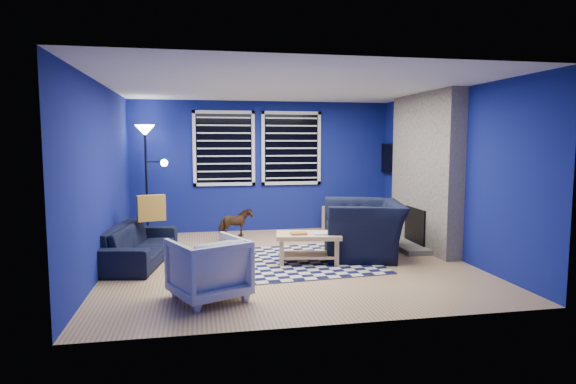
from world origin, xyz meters
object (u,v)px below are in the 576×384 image
(armchair_bent, at_px, (209,268))
(coffee_table, at_px, (308,242))
(tv, at_px, (392,159))
(sofa, at_px, (139,244))
(rocking_horse, at_px, (235,223))
(floor_lamp, at_px, (147,146))
(cabinet, at_px, (339,218))
(armchair_big, at_px, (363,229))

(armchair_bent, relative_size, coffee_table, 0.77)
(tv, xyz_separation_m, sofa, (-4.55, -1.70, -1.13))
(armchair_bent, height_order, rocking_horse, armchair_bent)
(floor_lamp, bearing_deg, sofa, -89.12)
(sofa, height_order, floor_lamp, floor_lamp)
(tv, relative_size, rocking_horse, 1.70)
(armchair_bent, bearing_deg, tv, -160.21)
(floor_lamp, bearing_deg, tv, -1.12)
(tv, height_order, cabinet, tv)
(rocking_horse, xyz_separation_m, floor_lamp, (-1.50, 0.57, 1.34))
(sofa, distance_m, cabinet, 3.96)
(armchair_bent, xyz_separation_m, coffee_table, (1.43, 1.32, -0.03))
(armchair_big, height_order, armchair_bent, armchair_big)
(armchair_big, relative_size, coffee_table, 1.31)
(rocking_horse, height_order, coffee_table, rocking_horse)
(cabinet, height_order, floor_lamp, floor_lamp)
(armchair_bent, height_order, cabinet, armchair_bent)
(cabinet, bearing_deg, rocking_horse, -168.44)
(floor_lamp, bearing_deg, rocking_horse, -20.90)
(rocking_horse, bearing_deg, tv, -104.74)
(armchair_bent, distance_m, coffee_table, 1.94)
(sofa, xyz_separation_m, floor_lamp, (-0.03, 1.79, 1.39))
(armchair_big, relative_size, rocking_horse, 2.18)
(tv, distance_m, rocking_horse, 3.29)
(cabinet, bearing_deg, tv, -10.79)
(coffee_table, bearing_deg, armchair_bent, -137.36)
(rocking_horse, xyz_separation_m, cabinet, (2.05, 0.59, -0.07))
(coffee_table, bearing_deg, cabinet, 63.61)
(tv, relative_size, armchair_bent, 1.32)
(tv, xyz_separation_m, armchair_big, (-1.26, -1.93, -0.98))
(coffee_table, bearing_deg, sofa, 168.03)
(rocking_horse, bearing_deg, armchair_big, -152.33)
(sofa, distance_m, rocking_horse, 1.91)
(floor_lamp, bearing_deg, armchair_bent, -74.95)
(coffee_table, bearing_deg, rocking_horse, 117.61)
(sofa, distance_m, armchair_bent, 2.05)
(tv, relative_size, cabinet, 1.67)
(armchair_big, height_order, cabinet, armchair_big)
(tv, height_order, sofa, tv)
(armchair_big, distance_m, armchair_bent, 2.83)
(armchair_big, bearing_deg, tv, 159.67)
(armchair_big, bearing_deg, cabinet, -173.75)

